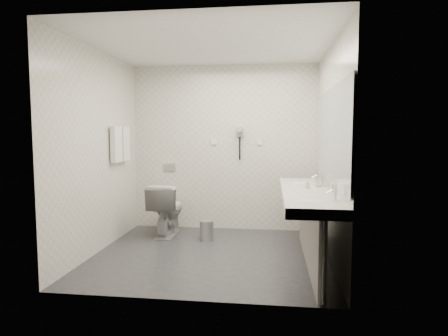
# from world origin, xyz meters

# --- Properties ---
(floor) EXTENTS (2.80, 2.80, 0.00)m
(floor) POSITION_xyz_m (0.00, 0.00, 0.00)
(floor) COLOR #2B2B30
(floor) RESTS_ON ground
(ceiling) EXTENTS (2.80, 2.80, 0.00)m
(ceiling) POSITION_xyz_m (0.00, 0.00, 2.50)
(ceiling) COLOR silver
(ceiling) RESTS_ON wall_back
(wall_back) EXTENTS (2.80, 0.00, 2.80)m
(wall_back) POSITION_xyz_m (0.00, 1.30, 1.25)
(wall_back) COLOR silver
(wall_back) RESTS_ON floor
(wall_front) EXTENTS (2.80, 0.00, 2.80)m
(wall_front) POSITION_xyz_m (0.00, -1.30, 1.25)
(wall_front) COLOR silver
(wall_front) RESTS_ON floor
(wall_left) EXTENTS (0.00, 2.60, 2.60)m
(wall_left) POSITION_xyz_m (-1.40, 0.00, 1.25)
(wall_left) COLOR silver
(wall_left) RESTS_ON floor
(wall_right) EXTENTS (0.00, 2.60, 2.60)m
(wall_right) POSITION_xyz_m (1.40, 0.00, 1.25)
(wall_right) COLOR silver
(wall_right) RESTS_ON floor
(vanity_counter) EXTENTS (0.55, 2.20, 0.10)m
(vanity_counter) POSITION_xyz_m (1.12, -0.20, 0.80)
(vanity_counter) COLOR white
(vanity_counter) RESTS_ON floor
(vanity_panel) EXTENTS (0.03, 2.15, 0.75)m
(vanity_panel) POSITION_xyz_m (1.15, -0.20, 0.38)
(vanity_panel) COLOR gray
(vanity_panel) RESTS_ON floor
(vanity_post_near) EXTENTS (0.06, 0.06, 0.75)m
(vanity_post_near) POSITION_xyz_m (1.18, -1.24, 0.38)
(vanity_post_near) COLOR silver
(vanity_post_near) RESTS_ON floor
(vanity_post_far) EXTENTS (0.06, 0.06, 0.75)m
(vanity_post_far) POSITION_xyz_m (1.18, 0.84, 0.38)
(vanity_post_far) COLOR silver
(vanity_post_far) RESTS_ON floor
(mirror) EXTENTS (0.02, 2.20, 1.05)m
(mirror) POSITION_xyz_m (1.39, -0.20, 1.45)
(mirror) COLOR #B2BCC6
(mirror) RESTS_ON wall_right
(basin_near) EXTENTS (0.40, 0.31, 0.05)m
(basin_near) POSITION_xyz_m (1.12, -0.85, 0.83)
(basin_near) COLOR white
(basin_near) RESTS_ON vanity_counter
(basin_far) EXTENTS (0.40, 0.31, 0.05)m
(basin_far) POSITION_xyz_m (1.12, 0.45, 0.83)
(basin_far) COLOR white
(basin_far) RESTS_ON vanity_counter
(faucet_near) EXTENTS (0.04, 0.04, 0.15)m
(faucet_near) POSITION_xyz_m (1.32, -0.85, 0.92)
(faucet_near) COLOR silver
(faucet_near) RESTS_ON vanity_counter
(faucet_far) EXTENTS (0.04, 0.04, 0.15)m
(faucet_far) POSITION_xyz_m (1.32, 0.45, 0.92)
(faucet_far) COLOR silver
(faucet_far) RESTS_ON vanity_counter
(soap_bottle_a) EXTENTS (0.06, 0.06, 0.10)m
(soap_bottle_a) POSITION_xyz_m (1.14, -0.11, 0.90)
(soap_bottle_a) COLOR beige
(soap_bottle_a) RESTS_ON vanity_counter
(glass_left) EXTENTS (0.07, 0.07, 0.10)m
(glass_left) POSITION_xyz_m (1.35, 0.10, 0.90)
(glass_left) COLOR silver
(glass_left) RESTS_ON vanity_counter
(glass_right) EXTENTS (0.09, 0.09, 0.12)m
(glass_right) POSITION_xyz_m (1.29, 0.08, 0.91)
(glass_right) COLOR silver
(glass_right) RESTS_ON vanity_counter
(toilet) EXTENTS (0.43, 0.75, 0.76)m
(toilet) POSITION_xyz_m (-0.77, 0.82, 0.38)
(toilet) COLOR white
(toilet) RESTS_ON floor
(flush_plate) EXTENTS (0.18, 0.02, 0.12)m
(flush_plate) POSITION_xyz_m (-0.85, 1.29, 0.95)
(flush_plate) COLOR #B2B5BA
(flush_plate) RESTS_ON wall_back
(pedal_bin) EXTENTS (0.25, 0.25, 0.26)m
(pedal_bin) POSITION_xyz_m (-0.15, 0.61, 0.13)
(pedal_bin) COLOR #B2B5BA
(pedal_bin) RESTS_ON floor
(bin_lid) EXTENTS (0.19, 0.19, 0.02)m
(bin_lid) POSITION_xyz_m (-0.15, 0.61, 0.27)
(bin_lid) COLOR #B2B5BA
(bin_lid) RESTS_ON pedal_bin
(towel_rail) EXTENTS (0.02, 0.62, 0.02)m
(towel_rail) POSITION_xyz_m (-1.35, 0.55, 1.55)
(towel_rail) COLOR silver
(towel_rail) RESTS_ON wall_left
(towel_near) EXTENTS (0.07, 0.24, 0.48)m
(towel_near) POSITION_xyz_m (-1.34, 0.41, 1.33)
(towel_near) COLOR white
(towel_near) RESTS_ON towel_rail
(towel_far) EXTENTS (0.07, 0.24, 0.48)m
(towel_far) POSITION_xyz_m (-1.34, 0.69, 1.33)
(towel_far) COLOR white
(towel_far) RESTS_ON towel_rail
(dryer_cradle) EXTENTS (0.10, 0.04, 0.14)m
(dryer_cradle) POSITION_xyz_m (0.25, 1.27, 1.50)
(dryer_cradle) COLOR #949399
(dryer_cradle) RESTS_ON wall_back
(dryer_barrel) EXTENTS (0.08, 0.14, 0.08)m
(dryer_barrel) POSITION_xyz_m (0.25, 1.20, 1.53)
(dryer_barrel) COLOR #949399
(dryer_barrel) RESTS_ON dryer_cradle
(dryer_cord) EXTENTS (0.02, 0.02, 0.35)m
(dryer_cord) POSITION_xyz_m (0.25, 1.26, 1.25)
(dryer_cord) COLOR black
(dryer_cord) RESTS_ON dryer_cradle
(switch_plate_a) EXTENTS (0.09, 0.02, 0.09)m
(switch_plate_a) POSITION_xyz_m (-0.15, 1.29, 1.35)
(switch_plate_a) COLOR white
(switch_plate_a) RESTS_ON wall_back
(switch_plate_b) EXTENTS (0.09, 0.02, 0.09)m
(switch_plate_b) POSITION_xyz_m (0.55, 1.29, 1.35)
(switch_plate_b) COLOR white
(switch_plate_b) RESTS_ON wall_back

